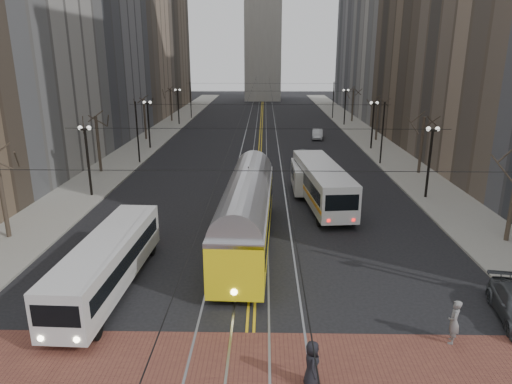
{
  "coord_description": "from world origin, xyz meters",
  "views": [
    {
      "loc": [
        0.56,
        -17.69,
        11.27
      ],
      "look_at": [
        0.04,
        9.65,
        3.0
      ],
      "focal_mm": 32.0,
      "sensor_mm": 36.0,
      "label": 1
    }
  ],
  "objects_px": {
    "streetcar": "(247,219)",
    "sedan_silver": "(318,134)",
    "pedestrian_b": "(454,322)",
    "transit_bus": "(108,265)",
    "sedan_grey": "(303,157)",
    "cargo_van": "(305,179)",
    "rear_bus": "(322,185)",
    "pedestrian_a": "(312,364)"
  },
  "relations": [
    {
      "from": "cargo_van",
      "to": "pedestrian_b",
      "type": "bearing_deg",
      "value": -79.03
    },
    {
      "from": "rear_bus",
      "to": "cargo_van",
      "type": "bearing_deg",
      "value": 101.18
    },
    {
      "from": "transit_bus",
      "to": "pedestrian_a",
      "type": "xyz_separation_m",
      "value": [
        9.38,
        -6.74,
        -0.45
      ]
    },
    {
      "from": "sedan_silver",
      "to": "pedestrian_b",
      "type": "height_order",
      "value": "pedestrian_b"
    },
    {
      "from": "cargo_van",
      "to": "pedestrian_a",
      "type": "xyz_separation_m",
      "value": [
        -1.75,
        -23.7,
        -0.31
      ]
    },
    {
      "from": "pedestrian_b",
      "to": "streetcar",
      "type": "bearing_deg",
      "value": -113.0
    },
    {
      "from": "streetcar",
      "to": "rear_bus",
      "type": "xyz_separation_m",
      "value": [
        5.5,
        8.15,
        -0.18
      ]
    },
    {
      "from": "pedestrian_a",
      "to": "pedestrian_b",
      "type": "distance_m",
      "value": 6.52
    },
    {
      "from": "transit_bus",
      "to": "streetcar",
      "type": "bearing_deg",
      "value": 42.28
    },
    {
      "from": "cargo_van",
      "to": "pedestrian_b",
      "type": "relative_size",
      "value": 2.87
    },
    {
      "from": "streetcar",
      "to": "pedestrian_b",
      "type": "relative_size",
      "value": 7.78
    },
    {
      "from": "transit_bus",
      "to": "pedestrian_b",
      "type": "bearing_deg",
      "value": -12.84
    },
    {
      "from": "rear_bus",
      "to": "sedan_silver",
      "type": "height_order",
      "value": "rear_bus"
    },
    {
      "from": "cargo_van",
      "to": "pedestrian_a",
      "type": "bearing_deg",
      "value": -94.58
    },
    {
      "from": "streetcar",
      "to": "sedan_silver",
      "type": "bearing_deg",
      "value": 79.51
    },
    {
      "from": "streetcar",
      "to": "cargo_van",
      "type": "height_order",
      "value": "streetcar"
    },
    {
      "from": "cargo_van",
      "to": "sedan_silver",
      "type": "height_order",
      "value": "cargo_van"
    },
    {
      "from": "rear_bus",
      "to": "pedestrian_a",
      "type": "bearing_deg",
      "value": -103.38
    },
    {
      "from": "sedan_grey",
      "to": "pedestrian_b",
      "type": "relative_size",
      "value": 2.34
    },
    {
      "from": "streetcar",
      "to": "pedestrian_a",
      "type": "distance_m",
      "value": 12.65
    },
    {
      "from": "cargo_van",
      "to": "transit_bus",
      "type": "bearing_deg",
      "value": -123.62
    },
    {
      "from": "transit_bus",
      "to": "streetcar",
      "type": "xyz_separation_m",
      "value": [
        6.61,
        5.57,
        0.4
      ]
    },
    {
      "from": "cargo_van",
      "to": "sedan_grey",
      "type": "xyz_separation_m",
      "value": [
        0.67,
        10.78,
        -0.45
      ]
    },
    {
      "from": "sedan_grey",
      "to": "transit_bus",
      "type": "bearing_deg",
      "value": -108.92
    },
    {
      "from": "pedestrian_a",
      "to": "pedestrian_b",
      "type": "relative_size",
      "value": 0.92
    },
    {
      "from": "rear_bus",
      "to": "sedan_grey",
      "type": "xyz_separation_m",
      "value": [
        -0.32,
        14.02,
        -0.8
      ]
    },
    {
      "from": "transit_bus",
      "to": "sedan_grey",
      "type": "xyz_separation_m",
      "value": [
        11.8,
        27.74,
        -0.58
      ]
    },
    {
      "from": "streetcar",
      "to": "cargo_van",
      "type": "distance_m",
      "value": 12.26
    },
    {
      "from": "transit_bus",
      "to": "sedan_grey",
      "type": "height_order",
      "value": "transit_bus"
    },
    {
      "from": "sedan_grey",
      "to": "pedestrian_a",
      "type": "bearing_deg",
      "value": -89.89
    },
    {
      "from": "transit_bus",
      "to": "sedan_grey",
      "type": "bearing_deg",
      "value": 69.13
    },
    {
      "from": "sedan_grey",
      "to": "sedan_silver",
      "type": "bearing_deg",
      "value": 81.95
    },
    {
      "from": "streetcar",
      "to": "sedan_silver",
      "type": "height_order",
      "value": "streetcar"
    },
    {
      "from": "cargo_van",
      "to": "pedestrian_b",
      "type": "xyz_separation_m",
      "value": [
        4.22,
        -21.07,
        -0.24
      ]
    },
    {
      "from": "pedestrian_a",
      "to": "sedan_grey",
      "type": "bearing_deg",
      "value": -0.71
    },
    {
      "from": "transit_bus",
      "to": "pedestrian_b",
      "type": "xyz_separation_m",
      "value": [
        15.35,
        -4.11,
        -0.38
      ]
    },
    {
      "from": "transit_bus",
      "to": "cargo_van",
      "type": "bearing_deg",
      "value": 58.9
    },
    {
      "from": "cargo_van",
      "to": "pedestrian_a",
      "type": "distance_m",
      "value": 23.77
    },
    {
      "from": "sedan_grey",
      "to": "pedestrian_a",
      "type": "xyz_separation_m",
      "value": [
        -2.42,
        -34.48,
        0.13
      ]
    },
    {
      "from": "transit_bus",
      "to": "streetcar",
      "type": "relative_size",
      "value": 0.72
    },
    {
      "from": "sedan_grey",
      "to": "sedan_silver",
      "type": "relative_size",
      "value": 1.1
    },
    {
      "from": "transit_bus",
      "to": "streetcar",
      "type": "distance_m",
      "value": 8.66
    }
  ]
}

